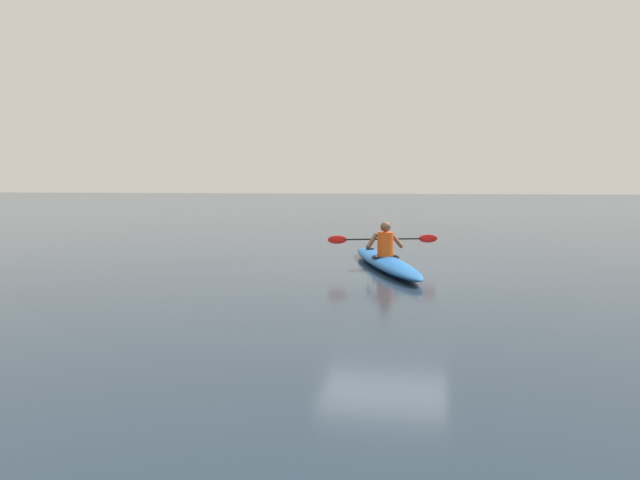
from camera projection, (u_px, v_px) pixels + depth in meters
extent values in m
plane|color=#1E2D3D|center=(385.00, 271.00, 12.36)|extent=(160.00, 160.00, 0.00)
ellipsoid|color=#1959A5|center=(385.00, 262.00, 12.80)|extent=(2.14, 4.89, 0.25)
torus|color=black|center=(386.00, 257.00, 12.76)|extent=(0.71, 0.71, 0.04)
cylinder|color=black|center=(370.00, 249.00, 14.25)|extent=(0.18, 0.18, 0.02)
cylinder|color=#E04C14|center=(385.00, 244.00, 12.77)|extent=(0.32, 0.32, 0.49)
sphere|color=brown|center=(386.00, 227.00, 12.74)|extent=(0.21, 0.21, 0.21)
cylinder|color=black|center=(383.00, 239.00, 12.96)|extent=(1.83, 0.63, 0.03)
ellipsoid|color=red|center=(337.00, 240.00, 12.84)|extent=(0.39, 0.16, 0.17)
ellipsoid|color=red|center=(428.00, 239.00, 13.09)|extent=(0.39, 0.16, 0.17)
cylinder|color=brown|center=(372.00, 241.00, 12.81)|extent=(0.25, 0.25, 0.34)
cylinder|color=brown|center=(397.00, 241.00, 12.88)|extent=(0.31, 0.17, 0.34)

